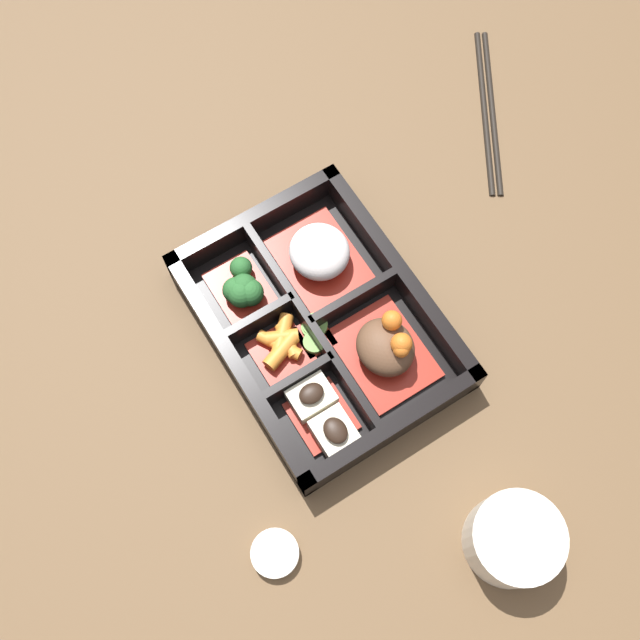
{
  "coord_description": "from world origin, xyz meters",
  "views": [
    {
      "loc": [
        0.22,
        -0.14,
        0.72
      ],
      "look_at": [
        0.0,
        0.0,
        0.03
      ],
      "focal_mm": 42.0,
      "sensor_mm": 36.0,
      "label": 1
    }
  ],
  "objects_px": {
    "tea_cup": "(514,539)",
    "bowl_rice": "(319,254)",
    "sauce_dish": "(275,553)",
    "chopsticks": "(489,110)"
  },
  "relations": [
    {
      "from": "bowl_rice",
      "to": "chopsticks",
      "type": "relative_size",
      "value": 0.51
    },
    {
      "from": "bowl_rice",
      "to": "sauce_dish",
      "type": "distance_m",
      "value": 0.3
    },
    {
      "from": "tea_cup",
      "to": "sauce_dish",
      "type": "xyz_separation_m",
      "value": [
        -0.1,
        -0.19,
        -0.02
      ]
    },
    {
      "from": "bowl_rice",
      "to": "tea_cup",
      "type": "distance_m",
      "value": 0.33
    },
    {
      "from": "bowl_rice",
      "to": "chopsticks",
      "type": "height_order",
      "value": "bowl_rice"
    },
    {
      "from": "bowl_rice",
      "to": "tea_cup",
      "type": "xyz_separation_m",
      "value": [
        0.33,
        -0.0,
        -0.0
      ]
    },
    {
      "from": "tea_cup",
      "to": "chopsticks",
      "type": "bearing_deg",
      "value": 145.4
    },
    {
      "from": "chopsticks",
      "to": "sauce_dish",
      "type": "bearing_deg",
      "value": -57.75
    },
    {
      "from": "tea_cup",
      "to": "bowl_rice",
      "type": "bearing_deg",
      "value": 179.63
    },
    {
      "from": "bowl_rice",
      "to": "chopsticks",
      "type": "bearing_deg",
      "value": 103.21
    }
  ]
}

